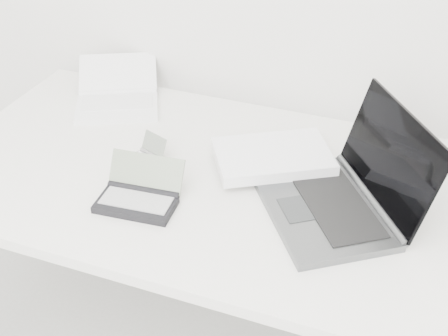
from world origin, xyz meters
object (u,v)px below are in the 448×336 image
(netbook_open_white, at_px, (117,97))
(palmtop_charcoal, at_px, (139,196))
(desk, at_px, (240,196))
(laptop_large, at_px, (313,178))

(netbook_open_white, relative_size, palmtop_charcoal, 1.92)
(desk, relative_size, netbook_open_white, 4.20)
(laptop_large, relative_size, netbook_open_white, 1.58)
(netbook_open_white, distance_m, palmtop_charcoal, 0.52)
(laptop_large, relative_size, palmtop_charcoal, 3.04)
(desk, bearing_deg, netbook_open_white, 152.62)
(desk, xyz_separation_m, laptop_large, (0.18, 0.03, 0.09))
(netbook_open_white, bearing_deg, desk, -54.07)
(desk, relative_size, palmtop_charcoal, 8.07)
(laptop_large, xyz_separation_m, netbook_open_white, (-0.67, 0.23, -0.02))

